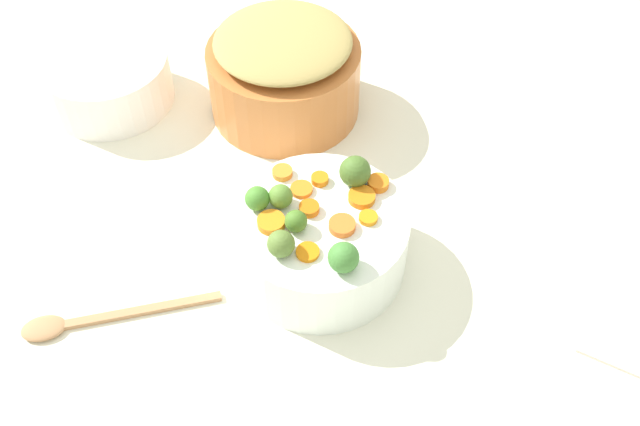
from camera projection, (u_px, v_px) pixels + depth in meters
tabletop at (326, 248)px, 1.09m from camera, size 2.40×2.40×0.02m
serving_bowl_carrots at (320, 241)px, 1.02m from camera, size 0.24×0.24×0.10m
metal_pot at (285, 80)px, 1.23m from camera, size 0.25×0.25×0.12m
stuffing_mound at (283, 41)px, 1.16m from camera, size 0.22×0.22×0.03m
carrot_slice_0 at (301, 189)px, 1.01m from camera, size 0.04×0.04×0.01m
carrot_slice_1 at (309, 208)px, 0.99m from camera, size 0.04×0.04×0.01m
carrot_slice_2 at (378, 183)px, 1.01m from camera, size 0.04×0.04×0.01m
carrot_slice_3 at (368, 218)px, 0.98m from camera, size 0.04×0.04×0.01m
carrot_slice_4 at (342, 226)px, 0.97m from camera, size 0.04×0.04×0.01m
carrot_slice_5 at (271, 223)px, 0.97m from camera, size 0.05×0.05×0.01m
carrot_slice_6 at (282, 172)px, 1.03m from camera, size 0.04×0.04×0.01m
carrot_slice_7 at (362, 197)px, 1.00m from camera, size 0.04×0.04×0.01m
carrot_slice_8 at (308, 252)px, 0.94m from camera, size 0.04×0.04×0.01m
carrot_slice_9 at (320, 179)px, 1.02m from camera, size 0.03×0.03×0.01m
brussels_sprout_0 at (296, 221)px, 0.96m from camera, size 0.03×0.03×0.03m
brussels_sprout_1 at (355, 171)px, 1.01m from camera, size 0.04×0.04×0.04m
brussels_sprout_2 at (281, 244)px, 0.93m from camera, size 0.04×0.04×0.04m
brussels_sprout_3 at (281, 196)px, 0.98m from camera, size 0.03×0.03×0.03m
brussels_sprout_4 at (257, 198)px, 0.98m from camera, size 0.03×0.03×0.03m
brussels_sprout_5 at (344, 257)px, 0.91m from camera, size 0.04×0.04×0.04m
wooden_spoon at (86, 321)px, 0.99m from camera, size 0.26×0.11×0.01m
casserole_dish at (107, 79)px, 1.25m from camera, size 0.22×0.22×0.09m
dish_towel at (627, 328)px, 0.98m from camera, size 0.17×0.16×0.01m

